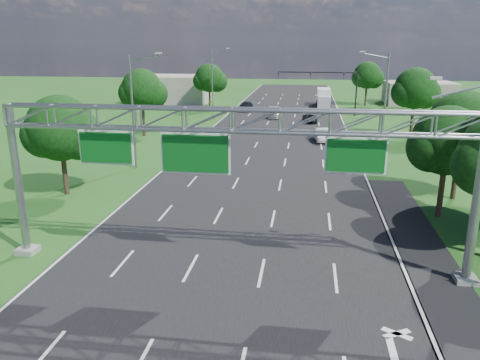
# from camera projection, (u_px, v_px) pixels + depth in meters

# --- Properties ---
(ground) EXTENTS (220.00, 220.00, 0.00)m
(ground) POSITION_uv_depth(u_px,v_px,m) (262.00, 173.00, 40.95)
(ground) COLOR #1D5018
(ground) RESTS_ON ground
(road) EXTENTS (18.00, 180.00, 0.02)m
(road) POSITION_uv_depth(u_px,v_px,m) (262.00, 173.00, 40.95)
(road) COLOR black
(road) RESTS_ON ground
(road_flare) EXTENTS (3.00, 30.00, 0.02)m
(road_flare) POSITION_uv_depth(u_px,v_px,m) (427.00, 261.00, 24.36)
(road_flare) COLOR black
(road_flare) RESTS_ON ground
(sign_gantry) EXTENTS (23.50, 1.00, 9.56)m
(sign_gantry) POSITION_uv_depth(u_px,v_px,m) (233.00, 133.00, 21.87)
(sign_gantry) COLOR gray
(sign_gantry) RESTS_ON ground
(traffic_signal) EXTENTS (12.21, 0.24, 7.00)m
(traffic_signal) POSITION_uv_depth(u_px,v_px,m) (333.00, 82.00, 71.69)
(traffic_signal) COLOR black
(traffic_signal) RESTS_ON ground
(streetlight_l_near) EXTENTS (2.97, 0.22, 10.16)m
(streetlight_l_near) POSITION_uv_depth(u_px,v_px,m) (135.00, 107.00, 40.93)
(streetlight_l_near) COLOR gray
(streetlight_l_near) RESTS_ON ground
(streetlight_l_far) EXTENTS (2.97, 0.22, 10.16)m
(streetlight_l_far) POSITION_uv_depth(u_px,v_px,m) (213.00, 78.00, 74.16)
(streetlight_l_far) COLOR gray
(streetlight_l_far) RESTS_ON ground
(streetlight_r_mid) EXTENTS (2.97, 0.22, 10.16)m
(streetlight_r_mid) POSITION_uv_depth(u_px,v_px,m) (384.00, 98.00, 47.31)
(streetlight_r_mid) COLOR gray
(streetlight_r_mid) RESTS_ON ground
(tree_verge_la) EXTENTS (5.76, 4.80, 7.40)m
(tree_verge_la) POSITION_uv_depth(u_px,v_px,m) (62.00, 131.00, 33.96)
(tree_verge_la) COLOR #2D2116
(tree_verge_la) RESTS_ON ground
(tree_verge_lb) EXTENTS (5.76, 4.80, 8.06)m
(tree_verge_lb) POSITION_uv_depth(u_px,v_px,m) (143.00, 91.00, 55.89)
(tree_verge_lb) COLOR #2D2116
(tree_verge_lb) RESTS_ON ground
(tree_verge_lc) EXTENTS (5.76, 4.80, 7.62)m
(tree_verge_lc) POSITION_uv_depth(u_px,v_px,m) (210.00, 79.00, 79.33)
(tree_verge_lc) COLOR #2D2116
(tree_verge_lc) RESTS_ON ground
(tree_verge_rd) EXTENTS (5.76, 4.80, 8.28)m
(tree_verge_rd) POSITION_uv_depth(u_px,v_px,m) (416.00, 90.00, 54.27)
(tree_verge_rd) COLOR #2D2116
(tree_verge_rd) RESTS_ON ground
(tree_verge_re) EXTENTS (5.76, 4.80, 7.84)m
(tree_verge_re) POSITION_uv_depth(u_px,v_px,m) (368.00, 76.00, 83.16)
(tree_verge_re) COLOR #2D2116
(tree_verge_re) RESTS_ON ground
(building_left) EXTENTS (14.00, 10.00, 5.00)m
(building_left) POSITION_uv_depth(u_px,v_px,m) (172.00, 89.00, 88.84)
(building_left) COLOR #9D9284
(building_left) RESTS_ON ground
(building_right) EXTENTS (12.00, 9.00, 4.00)m
(building_right) POSITION_uv_depth(u_px,v_px,m) (419.00, 93.00, 86.46)
(building_right) COLOR #9D9284
(building_right) RESTS_ON ground
(car_queue_a) EXTENTS (2.43, 5.11, 1.44)m
(car_queue_a) POSITION_uv_depth(u_px,v_px,m) (274.00, 113.00, 71.21)
(car_queue_a) COLOR silver
(car_queue_a) RESTS_ON ground
(car_queue_b) EXTENTS (2.25, 4.11, 1.09)m
(car_queue_b) POSITION_uv_depth(u_px,v_px,m) (310.00, 119.00, 66.65)
(car_queue_b) COLOR black
(car_queue_b) RESTS_ON ground
(car_queue_c) EXTENTS (2.09, 4.73, 1.58)m
(car_queue_c) POSITION_uv_depth(u_px,v_px,m) (246.00, 106.00, 77.79)
(car_queue_c) COLOR black
(car_queue_c) RESTS_ON ground
(car_queue_d) EXTENTS (2.05, 4.55, 1.45)m
(car_queue_d) POSITION_uv_depth(u_px,v_px,m) (322.00, 135.00, 53.95)
(car_queue_d) COLOR silver
(car_queue_d) RESTS_ON ground
(box_truck) EXTENTS (2.44, 7.96, 3.02)m
(box_truck) POSITION_uv_depth(u_px,v_px,m) (324.00, 98.00, 83.78)
(box_truck) COLOR white
(box_truck) RESTS_ON ground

